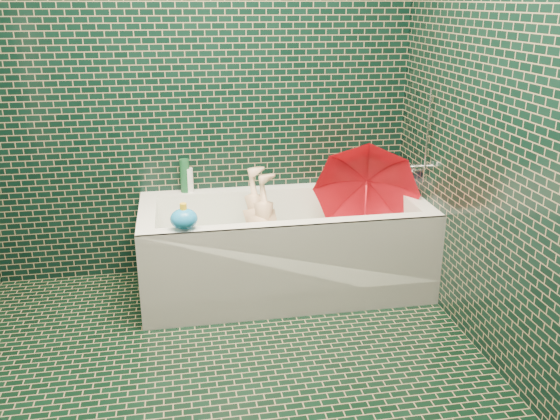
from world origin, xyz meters
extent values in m
plane|color=black|center=(0.00, 0.00, 0.00)|extent=(2.80, 2.80, 0.00)
plane|color=black|center=(0.00, 1.40, 1.25)|extent=(2.80, 0.00, 2.80)
plane|color=black|center=(0.00, -1.40, 1.25)|extent=(2.80, 0.00, 2.80)
plane|color=black|center=(1.30, 0.00, 1.25)|extent=(0.00, 2.80, 2.80)
cube|color=white|center=(0.45, 1.02, 0.07)|extent=(1.70, 0.75, 0.15)
cube|color=white|center=(0.45, 1.35, 0.35)|extent=(1.70, 0.10, 0.40)
cube|color=white|center=(0.45, 0.70, 0.35)|extent=(1.70, 0.10, 0.40)
cube|color=white|center=(1.25, 1.02, 0.35)|extent=(0.10, 0.55, 0.40)
cube|color=white|center=(-0.35, 1.02, 0.35)|extent=(0.10, 0.55, 0.40)
cube|color=white|center=(0.45, 0.66, 0.28)|extent=(1.70, 0.02, 0.55)
cube|color=#4DD52A|center=(0.45, 1.02, 0.16)|extent=(1.35, 0.47, 0.01)
cube|color=silver|center=(0.45, 1.02, 0.30)|extent=(1.48, 0.53, 0.00)
cylinder|color=silver|center=(1.28, 1.02, 0.73)|extent=(0.14, 0.05, 0.05)
cylinder|color=silver|center=(1.20, 1.08, 0.73)|extent=(0.05, 0.04, 0.04)
cylinder|color=silver|center=(1.27, 0.92, 0.95)|extent=(0.01, 0.01, 0.55)
imported|color=tan|center=(0.33, 1.01, 0.31)|extent=(0.95, 0.49, 0.26)
imported|color=red|center=(0.93, 0.96, 0.57)|extent=(0.93, 0.81, 0.82)
imported|color=white|center=(1.25, 1.34, 0.55)|extent=(0.12, 0.12, 0.27)
imported|color=#461E73|center=(1.18, 1.37, 0.55)|extent=(0.11, 0.11, 0.20)
imported|color=#154A28|center=(1.08, 1.32, 0.55)|extent=(0.18, 0.18, 0.18)
cylinder|color=#154A28|center=(1.06, 1.32, 0.65)|extent=(0.07, 0.07, 0.20)
cylinder|color=silver|center=(1.23, 1.35, 0.64)|extent=(0.06, 0.06, 0.19)
cylinder|color=#154A28|center=(-0.12, 1.35, 0.66)|extent=(0.07, 0.07, 0.21)
cylinder|color=white|center=(-0.10, 1.35, 0.63)|extent=(0.05, 0.05, 0.15)
ellipsoid|color=yellow|center=(1.01, 1.33, 0.59)|extent=(0.11, 0.10, 0.07)
sphere|color=yellow|center=(1.05, 1.32, 0.63)|extent=(0.05, 0.05, 0.05)
cone|color=orange|center=(1.07, 1.31, 0.63)|extent=(0.02, 0.03, 0.02)
ellipsoid|color=#167ECE|center=(-0.15, 0.71, 0.61)|extent=(0.17, 0.15, 0.11)
cylinder|color=yellow|center=(-0.15, 0.71, 0.68)|extent=(0.04, 0.04, 0.04)
camera|label=1|loc=(-0.16, -2.23, 1.70)|focal=38.00mm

